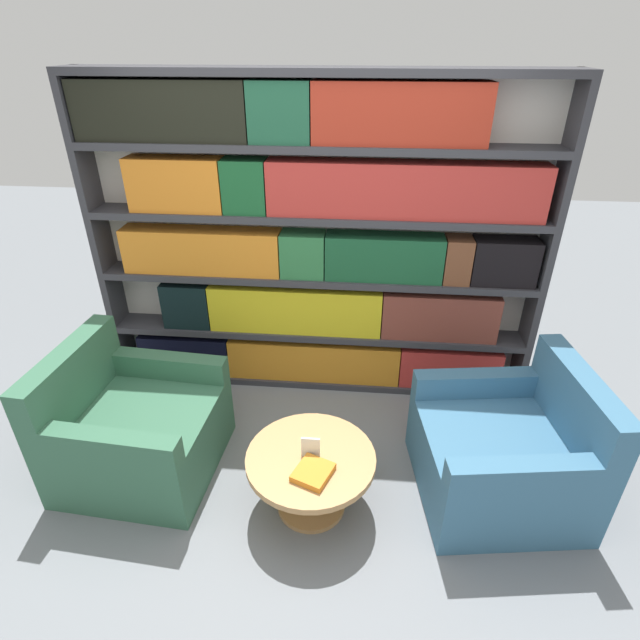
% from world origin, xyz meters
% --- Properties ---
extents(ground_plane, '(14.00, 14.00, 0.00)m').
position_xyz_m(ground_plane, '(0.00, 0.00, 0.00)').
color(ground_plane, slate).
extents(bookshelf, '(3.24, 0.30, 2.32)m').
position_xyz_m(bookshelf, '(0.00, 1.46, 1.15)').
color(bookshelf, silver).
rests_on(bookshelf, ground_plane).
extents(armchair_left, '(0.97, 0.95, 0.86)m').
position_xyz_m(armchair_left, '(-1.05, 0.38, 0.30)').
color(armchair_left, '#336047').
rests_on(armchair_left, ground_plane).
extents(armchair_right, '(1.03, 1.01, 0.86)m').
position_xyz_m(armchair_right, '(1.25, 0.39, 0.30)').
color(armchair_right, '#386684').
rests_on(armchair_right, ground_plane).
extents(coffee_table, '(0.75, 0.75, 0.41)m').
position_xyz_m(coffee_table, '(0.10, 0.15, 0.29)').
color(coffee_table, '#AD7F4C').
rests_on(coffee_table, ground_plane).
extents(table_sign, '(0.11, 0.06, 0.14)m').
position_xyz_m(table_sign, '(0.10, 0.15, 0.46)').
color(table_sign, black).
rests_on(table_sign, coffee_table).
extents(stray_book, '(0.25, 0.26, 0.04)m').
position_xyz_m(stray_book, '(0.13, 0.01, 0.43)').
color(stray_book, orange).
rests_on(stray_book, coffee_table).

